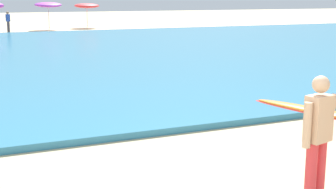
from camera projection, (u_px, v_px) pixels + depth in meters
name	position (u px, v px, depth m)	size (l,w,h in m)	color
sea	(28.00, 55.00, 21.72)	(120.00, 28.00, 0.14)	teal
surfer_with_board	(330.00, 126.00, 6.26)	(1.29, 2.99, 1.73)	red
beach_umbrella_4	(48.00, 5.00, 38.95)	(2.17, 2.19, 2.28)	beige
beach_umbrella_5	(87.00, 6.00, 41.42)	(2.12, 2.14, 2.13)	beige
beachgoer_near_row_left	(8.00, 21.00, 35.82)	(0.32, 0.20, 1.58)	#383842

